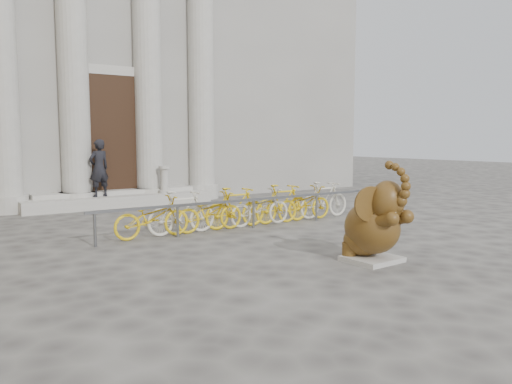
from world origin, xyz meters
TOP-DOWN VIEW (x-y plane):
  - ground at (0.00, 0.00)m, footprint 80.00×80.00m
  - classical_building at (0.00, 14.93)m, footprint 22.00×10.70m
  - entrance_steps at (0.00, 9.40)m, footprint 6.00×1.20m
  - elephant_statue at (1.25, -0.28)m, footprint 1.19×1.33m
  - bike_rack at (1.34, 3.92)m, footprint 8.00×0.53m
  - pedestrian at (-0.67, 9.27)m, footprint 0.74×0.58m
  - balustrade_post at (1.43, 9.10)m, footprint 0.37×0.37m

SIDE VIEW (x-z plane):
  - ground at x=0.00m, z-range 0.00..0.00m
  - entrance_steps at x=0.00m, z-range 0.00..0.36m
  - bike_rack at x=1.34m, z-range 0.00..1.00m
  - elephant_statue at x=1.25m, z-range -0.24..1.53m
  - balustrade_post at x=1.43m, z-range 0.32..1.22m
  - pedestrian at x=-0.67m, z-range 0.36..2.15m
  - classical_building at x=0.00m, z-range -0.02..11.98m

